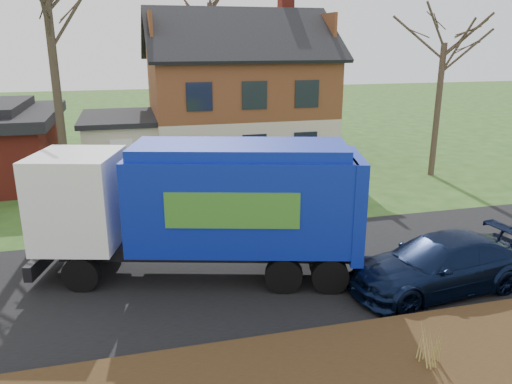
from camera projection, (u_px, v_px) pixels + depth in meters
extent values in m
plane|color=#274617|center=(275.00, 271.00, 14.53)|extent=(120.00, 120.00, 0.00)
cube|color=black|center=(275.00, 271.00, 14.53)|extent=(80.00, 7.00, 0.02)
cube|color=black|center=(355.00, 382.00, 9.58)|extent=(80.00, 3.50, 0.30)
cube|color=beige|center=(238.00, 137.00, 27.59)|extent=(9.00, 7.50, 2.70)
cube|color=#533017|center=(237.00, 86.00, 26.79)|extent=(9.00, 7.50, 2.80)
cube|color=maroon|center=(286.00, 2.00, 27.18)|extent=(0.70, 0.90, 1.60)
cube|color=beige|center=(122.00, 145.00, 25.65)|extent=(3.50, 5.50, 2.60)
cube|color=black|center=(120.00, 118.00, 25.23)|extent=(3.90, 5.90, 0.24)
cylinder|color=black|center=(81.00, 274.00, 13.27)|extent=(1.03, 0.58, 0.98)
cylinder|color=black|center=(104.00, 245.00, 15.16)|extent=(1.03, 0.58, 0.98)
cylinder|color=black|center=(283.00, 275.00, 13.17)|extent=(1.03, 0.58, 0.98)
cylinder|color=black|center=(281.00, 246.00, 15.07)|extent=(1.03, 0.58, 0.98)
cylinder|color=black|center=(330.00, 276.00, 13.15)|extent=(1.03, 0.58, 0.98)
cylinder|color=black|center=(322.00, 246.00, 15.05)|extent=(1.03, 0.58, 0.98)
cube|color=black|center=(209.00, 249.00, 14.07)|extent=(8.12, 3.28, 0.33)
cube|color=white|center=(79.00, 199.00, 13.71)|extent=(2.73, 2.86, 2.55)
cube|color=black|center=(41.00, 194.00, 13.68)|extent=(0.63, 2.02, 0.85)
cube|color=black|center=(46.00, 257.00, 14.23)|extent=(0.86, 2.34, 0.42)
cube|color=#0C1E94|center=(240.00, 200.00, 13.63)|extent=(6.36, 3.87, 2.55)
cube|color=#0C1E94|center=(240.00, 149.00, 13.22)|extent=(6.01, 3.52, 0.28)
cube|color=#0C1E94|center=(352.00, 204.00, 13.60)|extent=(0.97, 2.41, 2.74)
cube|color=#3B7B28|center=(232.00, 211.00, 12.46)|extent=(3.28, 0.95, 0.94)
cube|color=#3B7B28|center=(237.00, 184.00, 14.75)|extent=(3.28, 0.95, 0.94)
imported|color=#B4B6BC|center=(114.00, 203.00, 17.99)|extent=(5.11, 2.08, 1.65)
imported|color=black|center=(439.00, 264.00, 13.27)|extent=(5.22, 2.50, 1.47)
cylinder|color=#3C3124|center=(58.00, 104.00, 19.82)|extent=(0.33, 0.33, 8.05)
cylinder|color=#453529|center=(437.00, 111.00, 24.11)|extent=(0.29, 0.29, 6.36)
cylinder|color=#3E2E25|center=(211.00, 72.00, 33.48)|extent=(0.34, 0.34, 8.82)
cone|color=#A09146|center=(430.00, 344.00, 9.77)|extent=(0.04, 0.04, 0.87)
cone|color=#A09146|center=(424.00, 345.00, 9.74)|extent=(0.04, 0.04, 0.87)
cone|color=#A09146|center=(436.00, 343.00, 9.80)|extent=(0.04, 0.04, 0.87)
cone|color=#A09146|center=(427.00, 341.00, 9.87)|extent=(0.04, 0.04, 0.87)
cone|color=#A09146|center=(433.00, 347.00, 9.67)|extent=(0.04, 0.04, 0.87)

